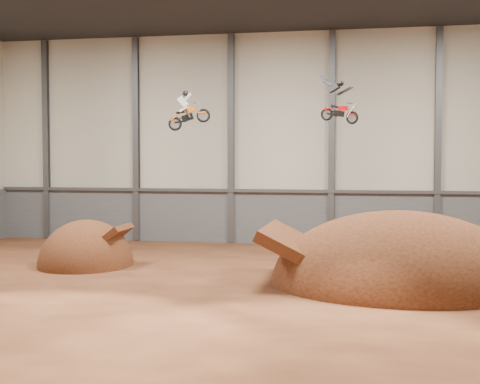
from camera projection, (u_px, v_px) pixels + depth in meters
name	position (u px, v px, depth m)	size (l,w,h in m)	color
floor	(237.00, 287.00, 29.79)	(40.00, 40.00, 0.00)	#432112
back_wall	(281.00, 139.00, 44.13)	(40.00, 0.10, 14.00)	beige
lower_band_back	(281.00, 218.00, 44.31)	(39.80, 0.18, 3.50)	#56585E
steel_rail	(280.00, 191.00, 44.07)	(39.80, 0.35, 0.20)	#47494F
steel_column_0	(46.00, 140.00, 47.09)	(0.40, 0.36, 13.90)	#47494F
steel_column_1	(136.00, 139.00, 45.83)	(0.40, 0.36, 13.90)	#47494F
steel_column_2	(231.00, 139.00, 44.57)	(0.40, 0.36, 13.90)	#47494F
steel_column_3	(332.00, 138.00, 43.31)	(0.40, 0.36, 13.90)	#47494F
steel_column_4	(438.00, 138.00, 42.04)	(0.40, 0.36, 13.90)	#47494F
takeoff_ramp	(86.00, 266.00, 35.58)	(4.90, 5.66, 4.90)	#391A0E
landing_ramp	(399.00, 285.00, 30.25)	(11.66, 10.32, 6.73)	#391A0E
fmx_rider_a	(191.00, 107.00, 35.68)	(2.31, 0.88, 2.09)	#EF5F03
fmx_rider_b	(339.00, 99.00, 32.57)	(2.62, 0.75, 2.24)	#D20005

